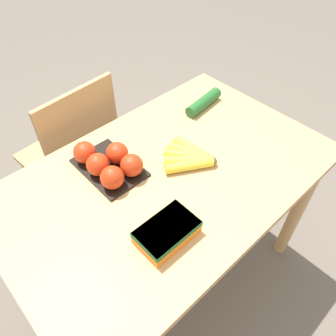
% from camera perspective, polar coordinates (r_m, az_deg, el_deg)
% --- Properties ---
extents(ground_plane, '(12.00, 12.00, 0.00)m').
position_cam_1_polar(ground_plane, '(1.82, -0.00, -17.53)').
color(ground_plane, '#665B51').
extents(dining_table, '(1.22, 0.77, 0.77)m').
position_cam_1_polar(dining_table, '(1.28, -0.00, -4.65)').
color(dining_table, tan).
rests_on(dining_table, ground_plane).
extents(chair, '(0.45, 0.44, 0.91)m').
position_cam_1_polar(chair, '(1.73, -15.76, 2.11)').
color(chair, tan).
rests_on(chair, ground_plane).
extents(banana_bunch, '(0.18, 0.20, 0.04)m').
position_cam_1_polar(banana_bunch, '(1.22, 3.98, 1.84)').
color(banana_bunch, brown).
rests_on(banana_bunch, dining_table).
extents(tomato_pack, '(0.18, 0.26, 0.09)m').
position_cam_1_polar(tomato_pack, '(1.18, -10.30, 0.84)').
color(tomato_pack, black).
rests_on(tomato_pack, dining_table).
extents(carrot_bag, '(0.19, 0.12, 0.05)m').
position_cam_1_polar(carrot_bag, '(1.00, -0.18, -10.96)').
color(carrot_bag, orange).
rests_on(carrot_bag, dining_table).
extents(cucumber_near, '(0.21, 0.08, 0.05)m').
position_cam_1_polar(cucumber_near, '(1.49, 6.23, 11.32)').
color(cucumber_near, '#236028').
rests_on(cucumber_near, dining_table).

